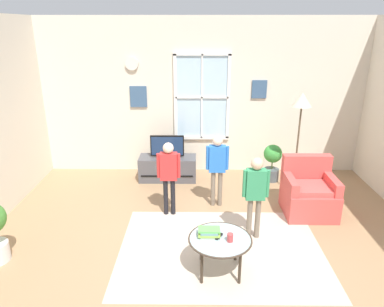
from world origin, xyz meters
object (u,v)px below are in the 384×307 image
at_px(armchair, 309,193).
at_px(floor_lamp, 301,110).
at_px(person_green_shirt, 255,189).
at_px(cup, 230,238).
at_px(television, 167,146).
at_px(book_stack, 209,232).
at_px(tv_stand, 168,168).
at_px(coffee_table, 220,241).
at_px(person_blue_shirt, 217,163).
at_px(potted_plant_by_window, 272,160).
at_px(remote_near_books, 219,236).
at_px(person_red_shirt, 169,171).
at_px(remote_near_cup, 217,235).

bearing_deg(armchair, floor_lamp, 93.35).
bearing_deg(floor_lamp, person_green_shirt, -122.88).
bearing_deg(cup, television, 108.60).
bearing_deg(book_stack, person_green_shirt, 47.07).
height_order(tv_stand, floor_lamp, floor_lamp).
bearing_deg(cup, coffee_table, 153.43).
bearing_deg(person_blue_shirt, armchair, -8.36).
distance_m(coffee_table, potted_plant_by_window, 2.93).
height_order(tv_stand, book_stack, book_stack).
xyz_separation_m(book_stack, remote_near_books, (0.11, -0.02, -0.04)).
height_order(person_green_shirt, floor_lamp, floor_lamp).
bearing_deg(book_stack, remote_near_books, -10.42).
xyz_separation_m(tv_stand, person_green_shirt, (1.33, -1.97, 0.51)).
bearing_deg(person_red_shirt, coffee_table, -63.19).
height_order(coffee_table, remote_near_cup, remote_near_cup).
height_order(cup, person_blue_shirt, person_blue_shirt).
xyz_separation_m(book_stack, potted_plant_by_window, (1.28, 2.64, -0.10)).
bearing_deg(person_green_shirt, potted_plant_by_window, 71.74).
bearing_deg(armchair, tv_stand, 151.52).
xyz_separation_m(television, book_stack, (0.69, -2.65, -0.17)).
bearing_deg(person_blue_shirt, coffee_table, -91.78).
bearing_deg(person_red_shirt, tv_stand, 95.39).
bearing_deg(coffee_table, remote_near_books, 117.41).
xyz_separation_m(remote_near_books, person_blue_shirt, (0.07, 1.64, 0.28)).
distance_m(remote_near_books, person_green_shirt, 0.92).
distance_m(television, cup, 2.92).
xyz_separation_m(television, potted_plant_by_window, (1.97, -0.02, -0.28)).
bearing_deg(floor_lamp, television, 166.70).
bearing_deg(book_stack, coffee_table, -21.40).
distance_m(tv_stand, floor_lamp, 2.64).
xyz_separation_m(armchair, person_red_shirt, (-2.17, -0.09, 0.41)).
bearing_deg(floor_lamp, cup, -120.83).
bearing_deg(television, floor_lamp, -13.30).
distance_m(book_stack, remote_near_books, 0.12).
bearing_deg(person_red_shirt, television, 95.40).
bearing_deg(tv_stand, person_red_shirt, -84.61).
bearing_deg(person_red_shirt, floor_lamp, 20.56).
bearing_deg(remote_near_books, remote_near_cup, 127.10).
relative_size(person_green_shirt, person_red_shirt, 1.01).
distance_m(tv_stand, cup, 2.93).
height_order(coffee_table, potted_plant_by_window, potted_plant_by_window).
bearing_deg(armchair, cup, -132.12).
bearing_deg(person_blue_shirt, floor_lamp, 19.86).
height_order(armchair, person_red_shirt, person_red_shirt).
relative_size(remote_near_books, remote_near_cup, 1.00).
relative_size(person_blue_shirt, potted_plant_by_window, 1.69).
relative_size(armchair, cup, 8.75).
height_order(person_red_shirt, floor_lamp, floor_lamp).
distance_m(coffee_table, person_red_shirt, 1.57).
relative_size(tv_stand, floor_lamp, 0.61).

